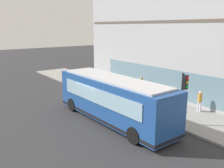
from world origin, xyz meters
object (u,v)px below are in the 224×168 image
city_bus_nearside (113,99)px  pedestrian_near_hydrant (132,91)px  fire_hydrant (147,97)px  pedestrian_near_building_entrance (200,100)px  pedestrian_walking_along_curb (87,77)px  newspaper_vending_box (117,83)px  pedestrian_by_light_pole (141,84)px  traffic_light_near_corner (184,89)px

city_bus_nearside → pedestrian_near_hydrant: 4.01m
fire_hydrant → pedestrian_near_building_entrance: size_ratio=0.47×
city_bus_nearside → pedestrian_walking_along_curb: bearing=68.9°
pedestrian_walking_along_curb → pedestrian_near_hydrant: bearing=-91.9°
pedestrian_near_hydrant → newspaper_vending_box: (2.44, 5.07, -0.59)m
city_bus_nearside → fire_hydrant: (4.83, 1.60, -1.04)m
city_bus_nearside → fire_hydrant: city_bus_nearside is taller
pedestrian_by_light_pole → pedestrian_walking_along_curb: (-2.42, 6.01, -0.02)m
pedestrian_near_hydrant → pedestrian_walking_along_curb: 7.65m
fire_hydrant → traffic_light_near_corner: bearing=-109.9°
traffic_light_near_corner → newspaper_vending_box: traffic_light_near_corner is taller
pedestrian_by_light_pole → pedestrian_walking_along_curb: bearing=111.9°
pedestrian_by_light_pole → newspaper_vending_box: (-0.23, 3.43, -0.52)m
traffic_light_near_corner → fire_hydrant: bearing=70.1°
city_bus_nearside → pedestrian_walking_along_curb: city_bus_nearside is taller
pedestrian_walking_along_curb → traffic_light_near_corner: bearing=-93.2°
city_bus_nearside → pedestrian_by_light_pole: size_ratio=5.94×
city_bus_nearside → pedestrian_by_light_pole: 7.14m
city_bus_nearside → newspaper_vending_box: size_ratio=11.21×
pedestrian_near_building_entrance → pedestrian_by_light_pole: pedestrian_by_light_pole is taller
pedestrian_near_building_entrance → pedestrian_by_light_pole: size_ratio=0.93×
fire_hydrant → newspaper_vending_box: bearing=78.9°
traffic_light_near_corner → pedestrian_by_light_pole: traffic_light_near_corner is taller
pedestrian_by_light_pole → newspaper_vending_box: size_ratio=1.89×
pedestrian_near_hydrant → pedestrian_near_building_entrance: bearing=-60.0°
pedestrian_walking_along_curb → city_bus_nearside: bearing=-111.1°
traffic_light_near_corner → pedestrian_walking_along_curb: traffic_light_near_corner is taller
city_bus_nearside → fire_hydrant: 5.19m
traffic_light_near_corner → fire_hydrant: 5.80m
pedestrian_near_hydrant → pedestrian_by_light_pole: bearing=31.5°
traffic_light_near_corner → pedestrian_by_light_pole: size_ratio=2.00×
pedestrian_near_building_entrance → pedestrian_by_light_pole: 6.29m
pedestrian_by_light_pole → fire_hydrant: bearing=-122.6°
newspaper_vending_box → city_bus_nearside: bearing=-129.8°
fire_hydrant → pedestrian_by_light_pole: pedestrian_by_light_pole is taller
traffic_light_near_corner → pedestrian_walking_along_curb: 13.26m
fire_hydrant → pedestrian_by_light_pole: 2.50m
city_bus_nearside → newspaper_vending_box: 9.26m
pedestrian_by_light_pole → pedestrian_near_hydrant: (-2.67, -1.64, 0.07)m
fire_hydrant → newspaper_vending_box: size_ratio=0.82×
pedestrian_near_hydrant → newspaper_vending_box: pedestrian_near_hydrant is taller
traffic_light_near_corner → pedestrian_near_hydrant: size_ratio=1.89×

